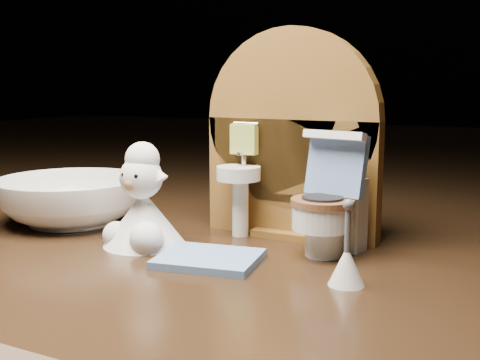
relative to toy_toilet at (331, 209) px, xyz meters
The scene contains 6 objects.
backdrop_panel 0.06m from the toy_toilet, 143.67° to the left, with size 0.13×0.05×0.15m.
toy_toilet is the anchor object (origin of this frame).
bath_mat 0.09m from the toy_toilet, 137.77° to the right, with size 0.06×0.05×0.00m, color #688DC3.
toilet_brush 0.07m from the toy_toilet, 62.69° to the right, with size 0.02×0.02×0.05m.
plush_lamb 0.13m from the toy_toilet, 161.38° to the right, with size 0.06×0.06×0.07m.
ceramic_bowl 0.21m from the toy_toilet, behind, with size 0.12×0.12×0.04m, color white.
Camera 1 is at (0.17, -0.34, 0.11)m, focal length 45.00 mm.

